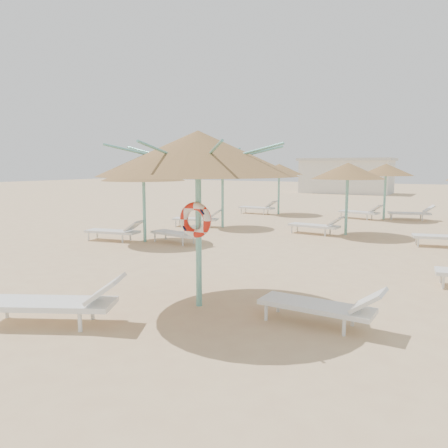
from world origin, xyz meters
The scene contains 6 objects.
ground centered at (0.00, 0.00, 0.00)m, with size 120.00×120.00×0.00m, color #D4B381.
main_palapa centered at (-0.15, 0.21, 2.79)m, with size 3.57×3.57×3.20m.
lounger_main_a centered at (-1.62, -1.74, 0.39)m, with size 2.32×1.60×0.82m.
lounger_main_b centered at (2.17, 0.32, 0.34)m, with size 2.01×0.67×0.72m.
palapa_field centered at (1.20, 9.80, 2.31)m, with size 18.25×14.16×2.71m.
service_hut centered at (-6.00, 35.00, 1.64)m, with size 8.40×4.40×3.25m.
Camera 1 is at (4.09, -6.40, 2.59)m, focal length 35.00 mm.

